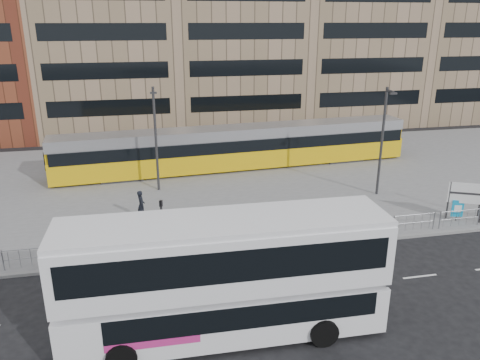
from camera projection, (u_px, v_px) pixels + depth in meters
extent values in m
plane|color=black|center=(279.00, 251.00, 25.44)|extent=(120.00, 120.00, 0.00)
cube|color=slate|center=(236.00, 179.00, 36.53)|extent=(64.00, 24.00, 0.15)
cube|color=gray|center=(279.00, 249.00, 25.47)|extent=(64.00, 0.25, 0.17)
cube|color=#91775E|center=(108.00, 28.00, 51.41)|extent=(14.00, 16.00, 22.00)
cube|color=#91775E|center=(232.00, 19.00, 53.78)|extent=(14.00, 16.00, 24.00)
cube|color=#91775E|center=(345.00, 32.00, 56.96)|extent=(14.00, 16.00, 21.00)
cube|color=#91775E|center=(449.00, 23.00, 59.32)|extent=(14.00, 16.00, 23.00)
cylinder|color=#999BA1|center=(312.00, 224.00, 25.90)|extent=(32.00, 0.05, 0.05)
cylinder|color=#999BA1|center=(311.00, 232.00, 26.06)|extent=(32.00, 0.04, 0.04)
cylinder|color=#999BA1|center=(3.00, 260.00, 22.99)|extent=(0.07, 0.07, 1.10)
cube|color=white|center=(323.00, 288.00, 21.93)|extent=(62.00, 0.12, 0.01)
cube|color=white|center=(225.00, 308.00, 18.40)|extent=(12.47, 3.08, 1.92)
cube|color=white|center=(224.00, 254.00, 17.63)|extent=(12.47, 3.08, 2.37)
cube|color=white|center=(224.00, 224.00, 17.22)|extent=(12.46, 2.97, 0.34)
cube|color=black|center=(239.00, 296.00, 18.35)|extent=(10.21, 3.09, 0.96)
cube|color=black|center=(224.00, 248.00, 17.55)|extent=(11.79, 3.11, 1.24)
cube|color=#C9287D|center=(152.00, 317.00, 17.92)|extent=(3.44, 2.96, 0.56)
cylinder|color=black|center=(324.00, 333.00, 17.90)|extent=(1.13, 0.36, 1.13)
cylinder|color=black|center=(301.00, 292.00, 20.58)|extent=(1.13, 0.36, 1.13)
cylinder|color=black|center=(121.00, 358.00, 16.57)|extent=(1.13, 0.36, 1.13)
cylinder|color=black|center=(125.00, 311.00, 19.24)|extent=(1.13, 0.36, 1.13)
cube|color=gold|center=(237.00, 156.00, 38.90)|extent=(29.59, 4.95, 1.68)
cube|color=black|center=(237.00, 143.00, 38.52)|extent=(29.18, 4.96, 0.95)
cube|color=#ABABB0|center=(237.00, 132.00, 38.23)|extent=(29.58, 4.73, 0.84)
cube|color=gold|center=(387.00, 137.00, 42.34)|extent=(1.43, 2.46, 2.74)
cube|color=gold|center=(56.00, 162.00, 35.01)|extent=(1.43, 2.46, 2.74)
cylinder|color=#2D2D30|center=(237.00, 147.00, 38.64)|extent=(2.69, 2.69, 3.16)
cube|color=#2D2D30|center=(340.00, 156.00, 41.60)|extent=(3.34, 2.87, 0.53)
cube|color=#2D2D30|center=(121.00, 174.00, 36.68)|extent=(3.34, 2.87, 0.53)
cylinder|color=#2D2D30|center=(448.00, 201.00, 28.63)|extent=(0.11, 0.11, 2.47)
cube|color=white|center=(467.00, 193.00, 28.23)|extent=(1.98, 0.98, 1.29)
cylinder|color=#2D2D30|center=(456.00, 215.00, 28.77)|extent=(0.06, 0.06, 0.72)
cube|color=#0D90C6|center=(458.00, 208.00, 28.63)|extent=(0.71, 0.22, 1.07)
cube|color=white|center=(458.00, 209.00, 28.60)|extent=(0.44, 0.12, 0.45)
imported|color=black|center=(141.00, 205.00, 28.83)|extent=(0.55, 0.74, 1.87)
cylinder|color=#2D2D30|center=(162.00, 229.00, 24.18)|extent=(0.12, 0.12, 3.00)
imported|color=#2D2D30|center=(161.00, 210.00, 23.82)|extent=(0.22, 0.24, 1.00)
cylinder|color=#2D2D30|center=(156.00, 140.00, 32.92)|extent=(0.18, 0.18, 7.46)
cylinder|color=#2D2D30|center=(153.00, 90.00, 31.40)|extent=(0.14, 0.90, 0.14)
cube|color=#2D2D30|center=(153.00, 93.00, 31.02)|extent=(0.45, 0.20, 0.12)
cylinder|color=#2D2D30|center=(382.00, 142.00, 32.09)|extent=(0.18, 0.18, 7.55)
cylinder|color=#2D2D30|center=(390.00, 91.00, 30.55)|extent=(0.14, 0.90, 0.14)
cube|color=#2D2D30|center=(393.00, 93.00, 30.17)|extent=(0.45, 0.20, 0.12)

